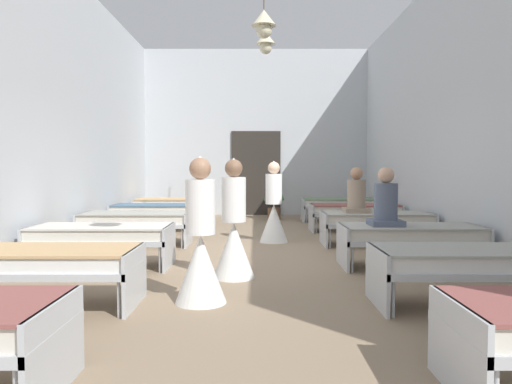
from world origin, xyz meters
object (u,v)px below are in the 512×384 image
(bed_right_row_4, at_px, (355,211))
(patient_seated_secondary, at_px, (386,204))
(bed_left_row_5, at_px, (173,204))
(nurse_mid_aisle, at_px, (234,235))
(bed_left_row_3, at_px, (136,220))
(patient_seated_primary, at_px, (356,196))
(bed_right_row_5, at_px, (339,204))
(nurse_near_aisle, at_px, (274,213))
(bed_left_row_1, at_px, (40,262))
(bed_left_row_2, at_px, (101,235))
(nurse_far_aisle, at_px, (201,251))
(bed_right_row_2, at_px, (411,235))
(potted_plant, at_px, (274,186))
(bed_right_row_3, at_px, (376,220))
(bed_left_row_4, at_px, (157,211))
(bed_right_row_1, at_px, (472,262))

(bed_right_row_4, bearing_deg, patient_seated_secondary, -95.28)
(bed_left_row_5, distance_m, nurse_mid_aisle, 6.58)
(bed_left_row_3, height_order, patient_seated_primary, patient_seated_primary)
(bed_left_row_5, bearing_deg, nurse_mid_aisle, -73.69)
(bed_right_row_5, height_order, nurse_near_aisle, nurse_near_aisle)
(bed_left_row_1, xyz_separation_m, nurse_near_aisle, (2.45, 4.10, 0.09))
(bed_left_row_2, distance_m, nurse_far_aisle, 2.36)
(patient_seated_primary, bearing_deg, nurse_far_aisle, -122.36)
(patient_seated_secondary, bearing_deg, bed_left_row_5, 124.45)
(bed_left_row_3, bearing_deg, bed_right_row_2, -23.99)
(patient_seated_secondary, bearing_deg, patient_seated_primary, 90.00)
(patient_seated_secondary, xyz_separation_m, potted_plant, (-1.30, 6.08, -0.00))
(bed_left_row_2, relative_size, bed_right_row_3, 1.00)
(bed_right_row_2, distance_m, bed_left_row_4, 5.68)
(nurse_mid_aisle, distance_m, patient_seated_secondary, 2.17)
(bed_right_row_1, bearing_deg, potted_plant, 101.71)
(bed_right_row_1, bearing_deg, bed_right_row_5, 90.00)
(patient_seated_secondary, bearing_deg, bed_right_row_3, 79.56)
(bed_right_row_2, height_order, nurse_near_aisle, nurse_near_aisle)
(bed_left_row_3, relative_size, bed_right_row_5, 1.00)
(patient_seated_secondary, bearing_deg, bed_left_row_4, 135.79)
(bed_left_row_3, xyz_separation_m, patient_seated_secondary, (3.90, -1.90, 0.43))
(bed_left_row_5, bearing_deg, potted_plant, 8.71)
(bed_right_row_3, bearing_deg, bed_left_row_4, 156.01)
(bed_right_row_3, relative_size, patient_seated_primary, 2.38)
(bed_right_row_2, distance_m, patient_seated_primary, 2.00)
(nurse_near_aisle, relative_size, potted_plant, 1.04)
(patient_seated_primary, bearing_deg, bed_right_row_1, -84.75)
(bed_right_row_1, relative_size, bed_left_row_5, 1.00)
(bed_left_row_2, bearing_deg, potted_plant, 66.82)
(bed_left_row_2, height_order, patient_seated_primary, patient_seated_primary)
(bed_right_row_1, bearing_deg, bed_left_row_3, 138.34)
(bed_left_row_1, xyz_separation_m, bed_right_row_1, (4.25, 0.00, 0.00))
(bed_left_row_2, relative_size, nurse_mid_aisle, 1.28)
(bed_left_row_3, xyz_separation_m, bed_left_row_4, (0.00, 1.89, 0.00))
(bed_left_row_3, relative_size, nurse_near_aisle, 1.28)
(nurse_near_aisle, distance_m, nurse_mid_aisle, 2.92)
(potted_plant, bearing_deg, bed_right_row_2, -74.79)
(bed_left_row_2, height_order, bed_left_row_5, same)
(bed_right_row_3, bearing_deg, bed_left_row_5, 138.34)
(nurse_near_aisle, distance_m, potted_plant, 3.87)
(bed_left_row_2, bearing_deg, bed_right_row_5, 53.16)
(bed_left_row_1, relative_size, bed_left_row_5, 1.00)
(nurse_mid_aisle, height_order, patient_seated_primary, nurse_mid_aisle)
(bed_left_row_1, height_order, nurse_far_aisle, nurse_far_aisle)
(patient_seated_primary, bearing_deg, bed_left_row_1, -135.65)
(bed_right_row_4, distance_m, nurse_far_aisle, 6.16)
(bed_right_row_3, height_order, patient_seated_primary, patient_seated_primary)
(potted_plant, bearing_deg, bed_right_row_1, -78.29)
(bed_left_row_2, bearing_deg, nurse_mid_aisle, -19.30)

